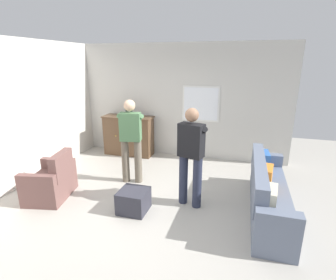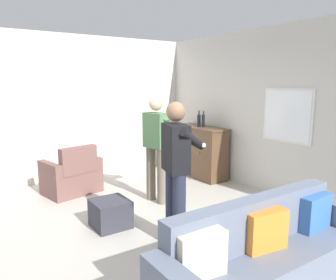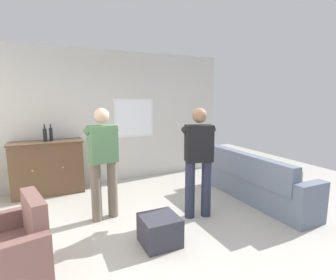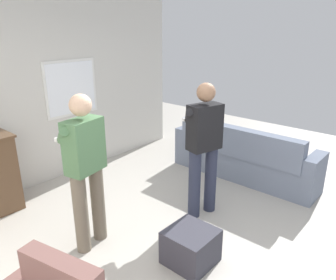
% 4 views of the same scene
% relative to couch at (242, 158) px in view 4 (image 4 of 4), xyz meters
% --- Properties ---
extents(ground, '(10.40, 10.40, 0.00)m').
position_rel_couch_xyz_m(ground, '(-1.97, -0.39, -0.34)').
color(ground, '#B2ADA3').
extents(wall_back_with_window, '(5.20, 0.15, 2.80)m').
position_rel_couch_xyz_m(wall_back_with_window, '(-1.96, 2.27, 1.06)').
color(wall_back_with_window, beige).
rests_on(wall_back_with_window, ground).
extents(couch, '(0.57, 2.32, 0.86)m').
position_rel_couch_xyz_m(couch, '(0.00, 0.00, 0.00)').
color(couch, slate).
rests_on(couch, ground).
extents(ottoman, '(0.46, 0.46, 0.36)m').
position_rel_couch_xyz_m(ottoman, '(-2.08, -0.59, -0.16)').
color(ottoman, '#33333D').
rests_on(ottoman, ground).
extents(person_standing_left, '(0.55, 0.51, 1.68)m').
position_rel_couch_xyz_m(person_standing_left, '(-2.56, 0.43, 0.60)').
color(person_standing_left, '#6B6051').
rests_on(person_standing_left, ground).
extents(person_standing_right, '(0.54, 0.52, 1.68)m').
position_rel_couch_xyz_m(person_standing_right, '(-1.24, -0.12, 0.60)').
color(person_standing_right, '#282D42').
rests_on(person_standing_right, ground).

